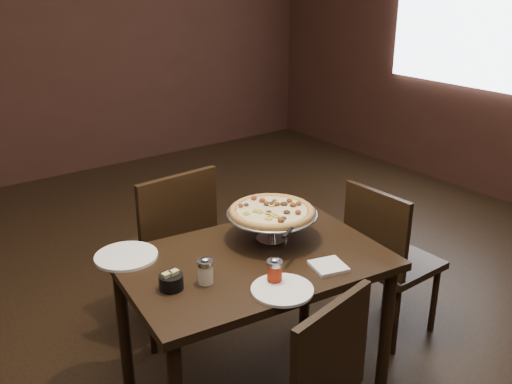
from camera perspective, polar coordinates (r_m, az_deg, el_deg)
room at (r=2.25m, az=2.43°, el=10.52°), size 6.04×7.04×2.84m
dining_table at (r=2.47m, az=-0.24°, el=-8.44°), size 1.18×0.86×0.69m
pizza_stand at (r=2.52m, az=1.59°, el=-1.97°), size 0.41×0.41×0.17m
parmesan_shaker at (r=2.23m, az=-5.09°, el=-7.87°), size 0.06×0.06×0.11m
pepper_flake_shaker at (r=2.22m, az=1.87°, el=-7.92°), size 0.06×0.06×0.11m
packet_caddy at (r=2.22m, az=-8.49°, el=-8.82°), size 0.09×0.09×0.07m
napkin_stack at (r=2.36m, az=7.26°, el=-7.37°), size 0.16×0.16×0.01m
plate_left at (r=2.48m, az=-12.85°, el=-6.28°), size 0.27×0.27×0.01m
plate_near at (r=2.19m, az=2.64°, el=-9.74°), size 0.24×0.24×0.01m
serving_spatula at (r=2.34m, az=3.20°, el=-4.12°), size 0.13×0.13×0.02m
chair_far at (r=2.95m, az=-8.82°, el=-5.42°), size 0.46×0.46×0.92m
chair_side at (r=3.00m, az=12.97°, el=-6.26°), size 0.40×0.40×0.84m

